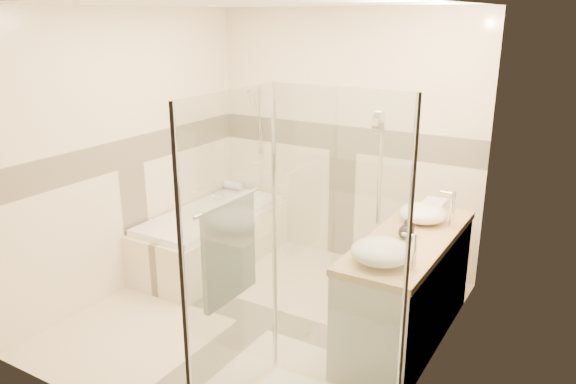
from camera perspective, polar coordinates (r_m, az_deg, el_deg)
The scene contains 12 objects.
room at distance 4.33m, azimuth -2.11°, elevation 1.90°, with size 2.82×3.02×2.52m.
bathtub at distance 5.72m, azimuth -7.70°, elevation -4.33°, with size 0.75×1.70×0.56m.
vanity at distance 4.45m, azimuth 11.95°, elevation -9.57°, with size 0.58×1.62×0.85m.
shower_enclosure at distance 3.50m, azimuth 0.15°, elevation -15.74°, with size 0.96×0.93×2.04m.
vessel_sink_near at distance 4.57m, azimuth 13.58°, elevation -2.10°, with size 0.37×0.37×0.15m, color white.
vessel_sink_far at distance 3.78m, azimuth 9.44°, elevation -5.99°, with size 0.41×0.41×0.16m, color white.
faucet_near at distance 4.49m, azimuth 16.28°, elevation -1.41°, with size 0.12×0.03×0.29m.
faucet_far at distance 3.69m, azimuth 12.64°, elevation -5.67°, with size 0.10×0.03×0.25m.
amenity_bottle_a at distance 4.27m, azimuth 12.20°, elevation -3.47°, with size 0.06×0.07×0.14m, color black.
amenity_bottle_b at distance 4.21m, azimuth 11.91°, elevation -3.73°, with size 0.11×0.11×0.15m, color black.
folded_towels at distance 4.83m, azimuth 14.54°, elevation -1.47°, with size 0.17×0.29×0.09m, color silver.
rolled_towel at distance 6.30m, azimuth -5.62°, elevation 0.67°, with size 0.09×0.09×0.20m, color silver.
Camera 1 is at (2.31, -3.49, 2.42)m, focal length 35.00 mm.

